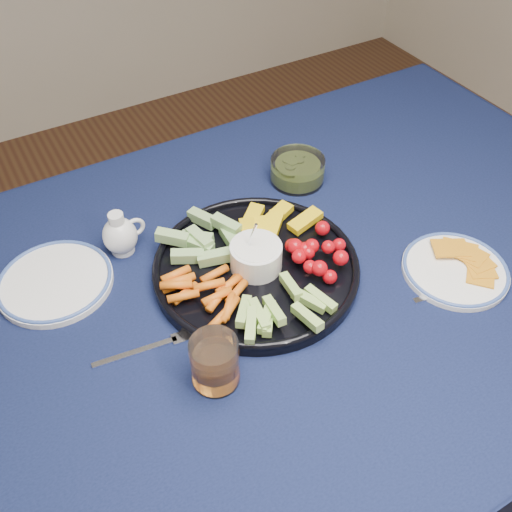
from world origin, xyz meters
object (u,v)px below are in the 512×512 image
pickle_bowl (297,171)px  juice_tumbler (215,364)px  cheese_plate (456,268)px  dining_table (282,303)px  side_plate_extra (55,281)px  crudite_platter (255,264)px  creamer_pitcher (121,235)px

pickle_bowl → juice_tumbler: juice_tumbler is taller
cheese_plate → dining_table: bearing=150.8°
dining_table → side_plate_extra: size_ratio=7.64×
cheese_plate → juice_tumbler: size_ratio=2.18×
crudite_platter → juice_tumbler: 0.25m
creamer_pitcher → pickle_bowl: size_ratio=0.77×
creamer_pitcher → juice_tumbler: 0.36m
dining_table → juice_tumbler: size_ratio=17.74×
cheese_plate → juice_tumbler: bearing=178.1°
pickle_bowl → side_plate_extra: bearing=-175.5°
dining_table → crudite_platter: bearing=145.5°
dining_table → cheese_plate: 0.35m
cheese_plate → pickle_bowl: bearing=105.0°
side_plate_extra → creamer_pitcher: bearing=9.7°
creamer_pitcher → cheese_plate: 0.66m
dining_table → side_plate_extra: bearing=153.8°
pickle_bowl → cheese_plate: size_ratio=0.61×
pickle_bowl → juice_tumbler: bearing=-136.6°
pickle_bowl → juice_tumbler: (-0.41, -0.38, 0.01)m
crudite_platter → pickle_bowl: bearing=41.8°
crudite_platter → creamer_pitcher: size_ratio=4.18×
dining_table → creamer_pitcher: bearing=138.4°
crudite_platter → cheese_plate: (0.34, -0.19, -0.01)m
dining_table → pickle_bowl: pickle_bowl is taller
crudite_platter → pickle_bowl: 0.31m
crudite_platter → cheese_plate: crudite_platter is taller
dining_table → creamer_pitcher: 0.35m
dining_table → crudite_platter: (-0.05, 0.03, 0.11)m
pickle_bowl → side_plate_extra: 0.58m
dining_table → juice_tumbler: 0.29m
crudite_platter → creamer_pitcher: 0.27m
juice_tumbler → side_plate_extra: juice_tumbler is taller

